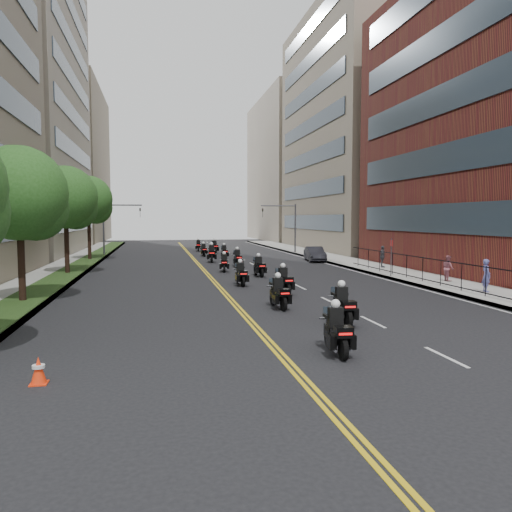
% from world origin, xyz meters
% --- Properties ---
extents(ground, '(160.00, 160.00, 0.00)m').
position_xyz_m(ground, '(0.00, 0.00, 0.00)').
color(ground, black).
rests_on(ground, ground).
extents(sidewalk_right, '(4.00, 90.00, 0.15)m').
position_xyz_m(sidewalk_right, '(12.00, 25.00, 0.07)').
color(sidewalk_right, gray).
rests_on(sidewalk_right, ground).
extents(sidewalk_left, '(4.00, 90.00, 0.15)m').
position_xyz_m(sidewalk_left, '(-12.00, 25.00, 0.07)').
color(sidewalk_left, gray).
rests_on(sidewalk_left, ground).
extents(grass_strip, '(2.00, 90.00, 0.04)m').
position_xyz_m(grass_strip, '(-11.20, 25.00, 0.17)').
color(grass_strip, '#1D3714').
rests_on(grass_strip, sidewalk_left).
extents(building_right_tan, '(15.11, 28.00, 30.00)m').
position_xyz_m(building_right_tan, '(21.48, 48.00, 15.00)').
color(building_right_tan, gray).
rests_on(building_right_tan, ground).
extents(building_right_far, '(15.00, 28.00, 26.00)m').
position_xyz_m(building_right_far, '(21.50, 78.00, 13.00)').
color(building_right_far, gray).
rests_on(building_right_far, ground).
extents(building_left_far, '(16.00, 28.00, 26.00)m').
position_xyz_m(building_left_far, '(-22.00, 78.00, 13.00)').
color(building_left_far, gray).
rests_on(building_left_far, ground).
extents(iron_fence, '(0.05, 28.00, 1.50)m').
position_xyz_m(iron_fence, '(11.00, 12.00, 0.90)').
color(iron_fence, black).
rests_on(iron_fence, sidewalk_right).
extents(street_trees, '(4.40, 38.40, 7.98)m').
position_xyz_m(street_trees, '(-11.05, 18.61, 5.13)').
color(street_trees, black).
rests_on(street_trees, ground).
extents(traffic_signal_right, '(4.09, 0.20, 5.60)m').
position_xyz_m(traffic_signal_right, '(9.54, 42.00, 3.70)').
color(traffic_signal_right, '#3F3F44').
rests_on(traffic_signal_right, ground).
extents(traffic_signal_left, '(4.09, 0.20, 5.60)m').
position_xyz_m(traffic_signal_left, '(-9.54, 42.00, 3.70)').
color(traffic_signal_left, '#3F3F44').
rests_on(traffic_signal_left, ground).
extents(motorcycle_0, '(0.57, 2.20, 1.62)m').
position_xyz_m(motorcycle_0, '(0.20, 0.95, 0.64)').
color(motorcycle_0, black).
rests_on(motorcycle_0, ground).
extents(motorcycle_1, '(0.57, 2.27, 1.68)m').
position_xyz_m(motorcycle_1, '(1.87, 4.80, 0.66)').
color(motorcycle_1, black).
rests_on(motorcycle_1, ground).
extents(motorcycle_2, '(0.57, 2.18, 1.61)m').
position_xyz_m(motorcycle_2, '(0.31, 8.55, 0.63)').
color(motorcycle_2, black).
rests_on(motorcycle_2, ground).
extents(motorcycle_3, '(0.57, 2.22, 1.64)m').
position_xyz_m(motorcycle_3, '(1.59, 12.62, 0.65)').
color(motorcycle_3, black).
rests_on(motorcycle_3, ground).
extents(motorcycle_4, '(0.50, 2.16, 1.59)m').
position_xyz_m(motorcycle_4, '(-0.11, 16.32, 0.63)').
color(motorcycle_4, black).
rests_on(motorcycle_4, ground).
extents(motorcycle_5, '(0.55, 2.19, 1.61)m').
position_xyz_m(motorcycle_5, '(1.89, 20.62, 0.64)').
color(motorcycle_5, black).
rests_on(motorcycle_5, ground).
extents(motorcycle_6, '(0.61, 2.07, 1.53)m').
position_xyz_m(motorcycle_6, '(-0.05, 24.17, 0.60)').
color(motorcycle_6, black).
rests_on(motorcycle_6, ground).
extents(motorcycle_7, '(0.51, 2.22, 1.64)m').
position_xyz_m(motorcycle_7, '(1.55, 27.89, 0.65)').
color(motorcycle_7, black).
rests_on(motorcycle_7, ground).
extents(motorcycle_8, '(0.64, 2.48, 1.83)m').
position_xyz_m(motorcycle_8, '(-0.12, 32.31, 0.72)').
color(motorcycle_8, black).
rests_on(motorcycle_8, ground).
extents(motorcycle_9, '(0.49, 2.14, 1.58)m').
position_xyz_m(motorcycle_9, '(1.50, 35.78, 0.62)').
color(motorcycle_9, black).
rests_on(motorcycle_9, ground).
extents(motorcycle_10, '(0.49, 2.08, 1.53)m').
position_xyz_m(motorcycle_10, '(-0.16, 39.68, 0.61)').
color(motorcycle_10, black).
rests_on(motorcycle_10, ground).
extents(motorcycle_11, '(0.56, 2.31, 1.70)m').
position_xyz_m(motorcycle_11, '(1.48, 43.83, 0.67)').
color(motorcycle_11, black).
rests_on(motorcycle_11, ground).
extents(motorcycle_12, '(0.54, 2.15, 1.59)m').
position_xyz_m(motorcycle_12, '(-0.06, 47.84, 0.63)').
color(motorcycle_12, black).
rests_on(motorcycle_12, ground).
extents(parked_sedan, '(1.93, 4.29, 1.37)m').
position_xyz_m(parked_sedan, '(9.40, 31.36, 0.68)').
color(parked_sedan, black).
rests_on(parked_sedan, ground).
extents(pedestrian_a, '(0.52, 0.69, 1.73)m').
position_xyz_m(pedestrian_a, '(11.99, 10.33, 1.01)').
color(pedestrian_a, '#515294').
rests_on(pedestrian_a, sidewalk_right).
extents(pedestrian_b, '(0.68, 0.83, 1.58)m').
position_xyz_m(pedestrian_b, '(12.62, 14.82, 0.94)').
color(pedestrian_b, '#8F4E59').
rests_on(pedestrian_b, sidewalk_right).
extents(pedestrian_c, '(0.77, 1.08, 1.70)m').
position_xyz_m(pedestrian_c, '(12.39, 23.49, 1.00)').
color(pedestrian_c, '#3E3E45').
rests_on(pedestrian_c, sidewalk_right).
extents(traffic_cone, '(0.41, 0.41, 0.68)m').
position_xyz_m(traffic_cone, '(-7.85, -0.19, 0.33)').
color(traffic_cone, '#FF330D').
rests_on(traffic_cone, ground).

